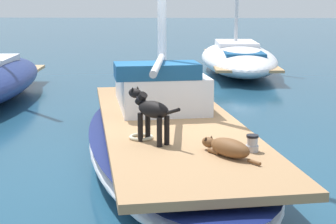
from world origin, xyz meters
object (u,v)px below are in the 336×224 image
object	(u,v)px
dog_brown	(228,148)
moored_boat_far_astern	(238,57)
sailboat_main	(171,141)
deck_winch	(252,144)
dog_black	(151,111)
coiled_rope	(141,137)

from	to	relation	value
dog_brown	moored_boat_far_astern	xyz separation A→B (m)	(1.17, 12.21, -0.26)
sailboat_main	deck_winch	bearing A→B (deg)	-57.20
moored_boat_far_astern	deck_winch	bearing A→B (deg)	-94.08
dog_brown	sailboat_main	bearing A→B (deg)	111.89
dog_black	dog_brown	world-z (taller)	dog_black
sailboat_main	dog_black	world-z (taller)	dog_black
sailboat_main	dog_brown	bearing A→B (deg)	-68.11
dog_black	coiled_rope	world-z (taller)	dog_black
sailboat_main	coiled_rope	distance (m)	1.19
sailboat_main	dog_black	distance (m)	1.48
dog_brown	moored_boat_far_astern	distance (m)	12.27
dog_black	dog_brown	size ratio (longest dim) A/B	0.96
dog_brown	moored_boat_far_astern	size ratio (longest dim) A/B	0.11
coiled_rope	moored_boat_far_astern	size ratio (longest dim) A/B	0.04
sailboat_main	moored_boat_far_astern	world-z (taller)	moored_boat_far_astern
coiled_rope	deck_winch	bearing A→B (deg)	-21.57
dog_black	coiled_rope	bearing A→B (deg)	129.42
sailboat_main	deck_winch	xyz separation A→B (m)	(1.06, -1.65, 0.42)
dog_brown	deck_winch	xyz separation A→B (m)	(0.32, 0.21, -0.01)
dog_black	coiled_rope	distance (m)	0.46
dog_brown	dog_black	bearing A→B (deg)	148.30
dog_black	coiled_rope	size ratio (longest dim) A/B	2.28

